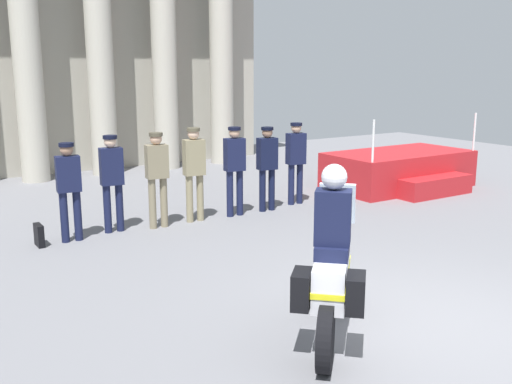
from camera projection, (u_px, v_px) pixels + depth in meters
name	position (u px, v px, depth m)	size (l,w,h in m)	color
ground_plane	(440.00, 325.00, 6.64)	(28.58, 28.58, 0.00)	slate
colonnade_backdrop	(91.00, 23.00, 15.53)	(10.47, 1.53, 7.86)	#A49F91
reviewing_stand	(401.00, 171.00, 14.04)	(3.46, 2.29, 1.76)	#B21E23
officer_in_row_0	(69.00, 184.00, 9.64)	(0.40, 0.27, 1.64)	#141938
officer_in_row_1	(112.00, 176.00, 10.19)	(0.40, 0.27, 1.70)	#141938
officer_in_row_2	(157.00, 172.00, 10.45)	(0.40, 0.27, 1.71)	#7A7056
officer_in_row_3	(194.00, 167.00, 10.88)	(0.40, 0.27, 1.75)	#847A5B
officer_in_row_4	(235.00, 164.00, 11.29)	(0.40, 0.27, 1.72)	#141938
officer_in_row_5	(267.00, 162.00, 11.70)	(0.40, 0.27, 1.68)	black
officer_in_row_6	(296.00, 157.00, 12.28)	(0.40, 0.27, 1.71)	#141938
motorcycle_with_rider	(332.00, 269.00, 6.12)	(1.54, 1.58, 1.90)	black
briefcase_on_ground	(39.00, 235.00, 9.53)	(0.10, 0.32, 0.36)	black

